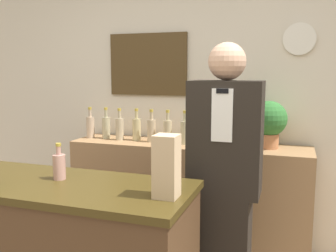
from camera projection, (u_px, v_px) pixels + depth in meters
back_wall at (187, 95)px, 3.36m from camera, size 5.20×0.09×2.70m
back_shelf at (187, 199)px, 3.19m from camera, size 2.00×0.45×0.96m
shopkeeper at (224, 184)px, 2.34m from camera, size 0.44×0.27×1.74m
potted_plant at (269, 121)px, 2.93m from camera, size 0.28×0.28×0.37m
paper_bag at (167, 166)px, 1.81m from camera, size 0.12×0.11×0.31m
counter_bottle_2 at (59, 166)px, 2.12m from camera, size 0.07×0.07×0.21m
shelf_bottle_0 at (90, 126)px, 3.40m from camera, size 0.07×0.07×0.28m
shelf_bottle_1 at (106, 127)px, 3.37m from camera, size 0.07×0.07×0.28m
shelf_bottle_2 at (120, 128)px, 3.29m from camera, size 0.07×0.07×0.28m
shelf_bottle_3 at (137, 128)px, 3.28m from camera, size 0.07×0.07×0.28m
shelf_bottle_4 at (151, 130)px, 3.20m from camera, size 0.07×0.07×0.28m
shelf_bottle_5 at (168, 131)px, 3.15m from camera, size 0.07×0.07×0.28m
shelf_bottle_6 at (185, 132)px, 3.10m from camera, size 0.07×0.07×0.28m
shelf_bottle_7 at (202, 132)px, 3.05m from camera, size 0.07×0.07×0.28m
shelf_bottle_8 at (221, 133)px, 3.01m from camera, size 0.07×0.07×0.28m
shelf_bottle_9 at (240, 134)px, 2.99m from camera, size 0.07×0.07×0.28m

